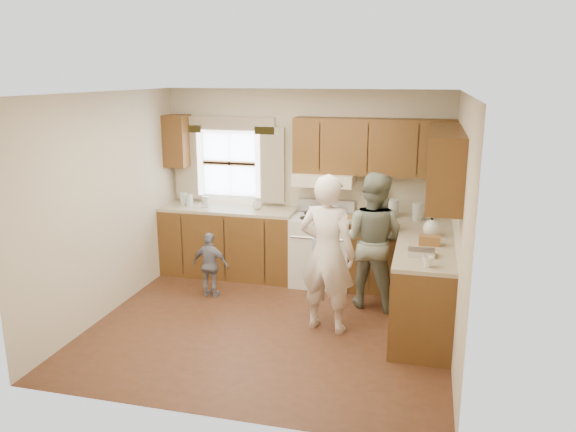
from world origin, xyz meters
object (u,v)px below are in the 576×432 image
(stove, at_px, (322,249))
(woman_left, at_px, (327,254))
(child, at_px, (210,265))
(woman_right, at_px, (372,240))

(stove, xyz_separation_m, woman_left, (0.30, -1.36, 0.38))
(woman_left, distance_m, child, 1.70)
(stove, relative_size, woman_left, 0.63)
(stove, bearing_deg, woman_right, -39.90)
(woman_left, height_order, woman_right, woman_left)
(stove, distance_m, woman_left, 1.44)
(woman_right, relative_size, child, 1.97)
(woman_left, height_order, child, woman_left)
(woman_left, relative_size, woman_right, 1.06)
(woman_right, xyz_separation_m, child, (-1.94, -0.22, -0.40))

